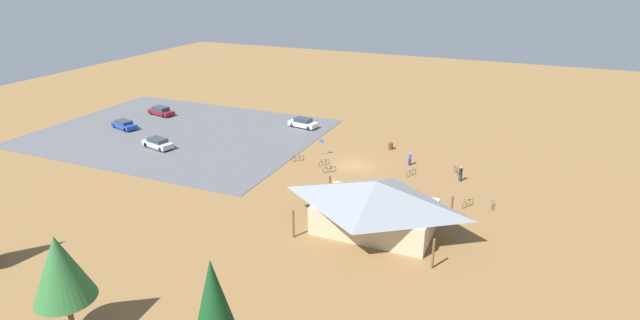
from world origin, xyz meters
The scene contains 21 objects.
ground centered at (0.00, 0.00, 0.00)m, with size 160.00×160.00×0.00m, color olive.
parking_lot_asphalt centered at (27.63, -1.90, 0.03)m, with size 39.44×30.09×0.05m, color #56565B.
bike_pavilion centered at (-7.15, 14.08, 2.72)m, with size 12.80×8.91×4.86m.
trash_bin centered at (-2.58, -7.42, 0.45)m, with size 0.60×0.60×0.90m, color brown.
lot_sign centered at (4.98, -1.80, 1.41)m, with size 0.56×0.08×2.20m.
pine_center centered at (-4.48, 35.26, 5.54)m, with size 2.90×2.90×8.45m.
pine_far_east centered at (6.78, 35.62, 5.18)m, with size 3.83×3.83×7.48m.
bicycle_yellow_yard_center centered at (-14.43, 5.96, 0.38)m, with size 0.88×1.53×0.89m.
bicycle_green_by_bin centered at (3.30, 1.36, 0.35)m, with size 0.83×1.53×0.82m.
bicycle_purple_near_sign centered at (-12.02, -2.32, 0.37)m, with size 0.95×1.38×0.86m.
bicycle_black_yard_right centered at (1.86, 3.14, 0.38)m, with size 1.23×1.21×0.79m.
bicycle_white_edge_north centered at (-7.26, 0.33, 0.36)m, with size 0.76×1.50×0.83m.
bicycle_silver_mid_cluster centered at (-16.74, 5.22, 0.35)m, with size 0.48×1.68×0.79m.
bicycle_teal_lone_east centered at (6.89, 1.33, 0.35)m, with size 1.19×1.25×0.80m.
car_white_far_end centered at (12.10, -11.38, 0.76)m, with size 4.61×2.45×1.43m.
car_silver_front_row centered at (26.01, 4.47, 0.72)m, with size 4.83×2.79×1.34m.
car_maroon_mid_lot centered at (36.07, -8.27, 0.74)m, with size 4.93×2.74×1.39m.
car_blue_second_row centered at (36.24, -0.24, 0.70)m, with size 4.79×2.93×1.28m.
visitor_by_pavilion centered at (-0.81, 8.14, 0.86)m, with size 0.40×0.37×1.65m.
visitor_crossing_yard centered at (-6.26, -2.85, 0.86)m, with size 0.36×0.36×1.65m.
visitor_at_bikes centered at (-12.70, -0.37, 0.93)m, with size 0.40×0.37×1.76m.
Camera 1 is at (-18.80, 53.80, 22.94)m, focal length 28.23 mm.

